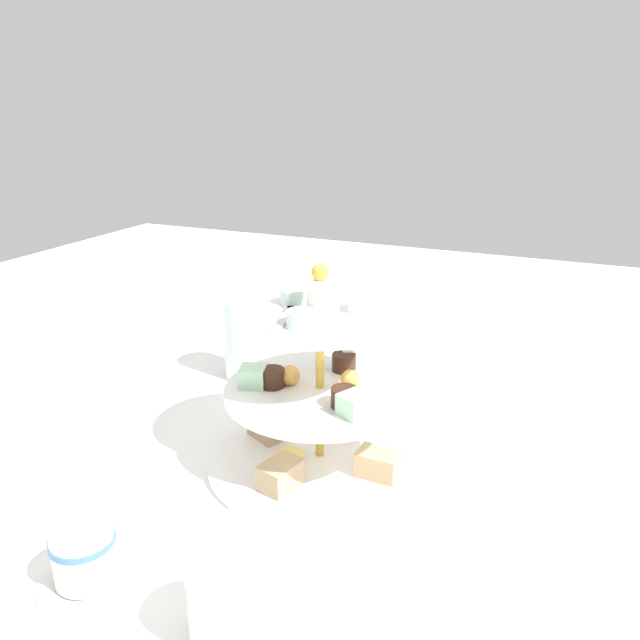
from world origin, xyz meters
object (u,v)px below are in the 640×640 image
water_glass_tall_right (245,339)px  butter_knife_left (500,393)px  tiered_serving_stand (320,405)px  water_glass_short_left (228,608)px  teacup_with_saucer (85,561)px  butter_knife_right (55,455)px

water_glass_tall_right → butter_knife_left: water_glass_tall_right is taller
tiered_serving_stand → water_glass_tall_right: 0.28m
water_glass_short_left → butter_knife_left: water_glass_short_left is taller
tiered_serving_stand → teacup_with_saucer: size_ratio=3.06×
butter_knife_left → teacup_with_saucer: bearing=84.0°
tiered_serving_stand → water_glass_tall_right: tiered_serving_stand is taller
teacup_with_saucer → butter_knife_left: size_ratio=0.53×
water_glass_short_left → butter_knife_right: bearing=-114.5°
water_glass_short_left → teacup_with_saucer: (-0.01, -0.16, -0.01)m
butter_knife_right → water_glass_tall_right: bearing=134.3°
teacup_with_saucer → butter_knife_left: teacup_with_saucer is taller
water_glass_short_left → teacup_with_saucer: water_glass_short_left is taller
water_glass_short_left → butter_knife_left: 0.58m
tiered_serving_stand → butter_knife_left: tiered_serving_stand is taller
tiered_serving_stand → butter_knife_left: size_ratio=1.62×
water_glass_short_left → butter_knife_left: size_ratio=0.42×
tiered_serving_stand → butter_knife_right: bearing=-68.9°
water_glass_tall_right → butter_knife_right: (0.31, -0.10, -0.06)m
tiered_serving_stand → water_glass_tall_right: (-0.19, -0.21, -0.01)m
water_glass_short_left → butter_knife_right: water_glass_short_left is taller
water_glass_tall_right → water_glass_short_left: 0.53m
tiered_serving_stand → butter_knife_left: 0.34m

